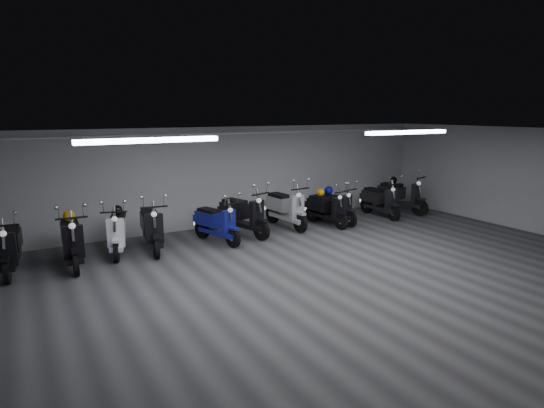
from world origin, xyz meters
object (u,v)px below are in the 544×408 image
scooter_0 (8,240)px  helmet_3 (393,180)px  helmet_4 (329,190)px  scooter_7 (327,203)px  scooter_2 (117,225)px  scooter_3 (151,221)px  scooter_1 (71,233)px  scooter_5 (243,208)px  scooter_8 (335,201)px  helmet_0 (117,210)px  scooter_6 (286,202)px  helmet_2 (69,216)px  scooter_10 (401,190)px  scooter_4 (217,217)px  helmet_1 (321,193)px  scooter_9 (380,195)px

scooter_0 → helmet_3: 10.88m
scooter_0 → helmet_4: bearing=8.6°
scooter_0 → scooter_7: 7.87m
scooter_2 → scooter_3: size_ratio=0.95×
scooter_1 → scooter_5: scooter_5 is taller
scooter_0 → scooter_8: 8.24m
scooter_8 → helmet_0: bearing=165.6°
scooter_6 → scooter_8: size_ratio=1.12×
scooter_7 → scooter_1: bearing=173.3°
helmet_0 → helmet_2: 1.14m
helmet_4 → scooter_10: bearing=-3.1°
scooter_0 → scooter_10: bearing=7.2°
scooter_4 → helmet_0: scooter_4 is taller
helmet_1 → scooter_6: bearing=172.5°
scooter_6 → helmet_1: scooter_6 is taller
helmet_1 → scooter_10: bearing=-0.8°
scooter_5 → helmet_3: size_ratio=8.54×
scooter_10 → helmet_4: size_ratio=8.02×
scooter_2 → scooter_4: scooter_2 is taller
scooter_3 → helmet_3: (7.97, 0.37, 0.31)m
scooter_0 → scooter_7: size_ratio=1.07×
scooter_10 → helmet_0: scooter_10 is taller
scooter_0 → scooter_1: size_ratio=0.96×
scooter_10 → helmet_4: bearing=158.2°
scooter_10 → helmet_0: size_ratio=8.46×
scooter_2 → helmet_3: size_ratio=7.90×
scooter_1 → scooter_2: bearing=24.8°
scooter_1 → scooter_10: bearing=4.7°
scooter_4 → scooter_7: bearing=-16.1°
scooter_1 → helmet_1: 6.70m
scooter_1 → helmet_3: (9.72, 0.63, 0.31)m
scooter_4 → helmet_1: (3.36, 0.30, 0.26)m
scooter_4 → scooter_6: bearing=-6.0°
scooter_4 → helmet_3: size_ratio=7.62×
scooter_2 → helmet_1: (5.67, 0.00, 0.24)m
helmet_2 → scooter_4: bearing=-2.8°
scooter_2 → scooter_3: 0.75m
scooter_3 → scooter_9: size_ratio=1.06×
scooter_0 → scooter_5: size_ratio=0.94×
helmet_3 → scooter_4: bearing=-175.3°
scooter_1 → scooter_0: bearing=174.1°
scooter_7 → scooter_10: 3.10m
helmet_1 → helmet_4: helmet_4 is taller
scooter_10 → helmet_1: size_ratio=8.71×
scooter_7 → scooter_8: scooter_8 is taller
helmet_0 → scooter_2: bearing=-105.7°
scooter_5 → helmet_4: 2.86m
scooter_5 → scooter_10: bearing=-16.9°
scooter_1 → scooter_5: (4.19, 0.39, 0.01)m
scooter_9 → helmet_1: scooter_9 is taller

